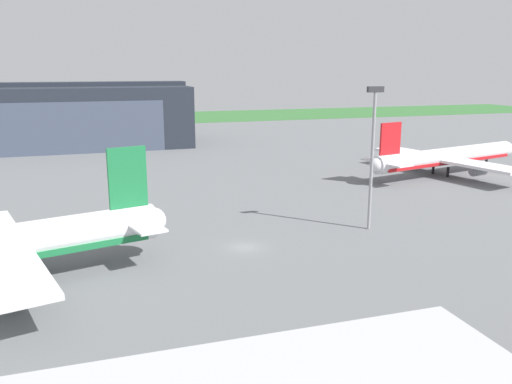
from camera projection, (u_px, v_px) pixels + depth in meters
The scene contains 5 objects.
ground_plane at pixel (245, 247), 68.00m from camera, with size 440.00×440.00×0.00m, color slate.
grass_field_strip at pixel (128, 119), 235.47m from camera, with size 440.00×56.00×0.08m, color #356C34.
maintenance_hangar at pixel (59, 116), 152.27m from camera, with size 72.94×33.09×18.32m.
airliner_far_left at pixel (446, 157), 112.79m from camera, with size 42.40×35.69×12.07m.
apron_light_mast at pixel (373, 148), 73.06m from camera, with size 2.40×0.50×20.04m.
Camera 1 is at (-18.43, -61.85, 22.63)m, focal length 37.15 mm.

